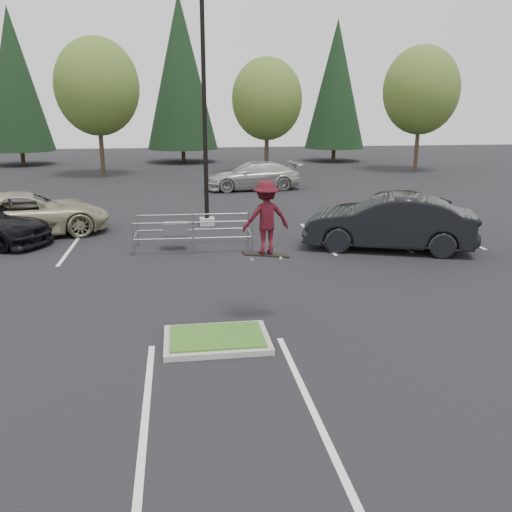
{
  "coord_description": "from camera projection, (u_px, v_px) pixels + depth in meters",
  "views": [
    {
      "loc": [
        -0.71,
        -10.53,
        4.75
      ],
      "look_at": [
        1.05,
        1.5,
        1.44
      ],
      "focal_mm": 38.0,
      "sensor_mm": 36.0,
      "label": 1
    }
  ],
  "objects": [
    {
      "name": "ground",
      "position": [
        217.0,
        342.0,
        11.4
      ],
      "size": [
        120.0,
        120.0,
        0.0
      ],
      "primitive_type": "plane",
      "color": "black",
      "rests_on": "ground"
    },
    {
      "name": "grass_median",
      "position": [
        217.0,
        339.0,
        11.38
      ],
      "size": [
        2.2,
        1.6,
        0.16
      ],
      "color": "#99988F",
      "rests_on": "ground"
    },
    {
      "name": "stall_lines",
      "position": [
        159.0,
        266.0,
        16.96
      ],
      "size": [
        22.62,
        17.6,
        0.01
      ],
      "color": "silver",
      "rests_on": "ground"
    },
    {
      "name": "light_pole",
      "position": [
        205.0,
        114.0,
        21.73
      ],
      "size": [
        0.7,
        0.6,
        10.12
      ],
      "color": "#99988F",
      "rests_on": "ground"
    },
    {
      "name": "decid_b",
      "position": [
        97.0,
        90.0,
        38.12
      ],
      "size": [
        5.89,
        5.89,
        9.64
      ],
      "color": "#38281C",
      "rests_on": "ground"
    },
    {
      "name": "decid_c",
      "position": [
        267.0,
        102.0,
        39.34
      ],
      "size": [
        5.12,
        5.12,
        8.38
      ],
      "color": "#38281C",
      "rests_on": "ground"
    },
    {
      "name": "decid_d",
      "position": [
        420.0,
        93.0,
        41.32
      ],
      "size": [
        5.76,
        5.76,
        9.43
      ],
      "color": "#38281C",
      "rests_on": "ground"
    },
    {
      "name": "conif_a",
      "position": [
        14.0,
        80.0,
        45.77
      ],
      "size": [
        5.72,
        5.72,
        13.0
      ],
      "color": "#38281C",
      "rests_on": "ground"
    },
    {
      "name": "conif_b",
      "position": [
        181.0,
        73.0,
        48.0
      ],
      "size": [
        6.38,
        6.38,
        14.5
      ],
      "color": "#38281C",
      "rests_on": "ground"
    },
    {
      "name": "conif_c",
      "position": [
        336.0,
        85.0,
        49.27
      ],
      "size": [
        5.5,
        5.5,
        12.5
      ],
      "color": "#38281C",
      "rests_on": "ground"
    },
    {
      "name": "cart_corral",
      "position": [
        180.0,
        229.0,
        18.77
      ],
      "size": [
        4.08,
        1.58,
        1.14
      ],
      "rotation": [
        0.0,
        0.0,
        -0.03
      ],
      "color": "gray",
      "rests_on": "ground"
    },
    {
      "name": "skateboarder",
      "position": [
        266.0,
        218.0,
        11.88
      ],
      "size": [
        1.12,
        0.74,
        1.75
      ],
      "rotation": [
        0.0,
        0.0,
        3.28
      ],
      "color": "black",
      "rests_on": "ground"
    },
    {
      "name": "car_l_tan",
      "position": [
        26.0,
        214.0,
        20.76
      ],
      "size": [
        6.64,
        4.44,
        1.69
      ],
      "primitive_type": "imported",
      "rotation": [
        0.0,
        0.0,
        1.86
      ],
      "color": "tan",
      "rests_on": "ground"
    },
    {
      "name": "car_r_charc",
      "position": [
        388.0,
        222.0,
        18.74
      ],
      "size": [
        6.11,
        3.88,
        1.9
      ],
      "primitive_type": "imported",
      "rotation": [
        0.0,
        0.0,
        4.36
      ],
      "color": "black",
      "rests_on": "ground"
    },
    {
      "name": "car_r_black",
      "position": [
        391.0,
        208.0,
        22.32
      ],
      "size": [
        4.89,
        2.29,
        1.62
      ],
      "primitive_type": "imported",
      "rotation": [
        0.0,
        0.0,
        4.63
      ],
      "color": "black",
      "rests_on": "ground"
    },
    {
      "name": "car_far_silver",
      "position": [
        254.0,
        176.0,
        32.73
      ],
      "size": [
        5.94,
        2.86,
        1.67
      ],
      "primitive_type": "imported",
      "rotation": [
        0.0,
        0.0,
        4.81
      ],
      "color": "#B2B2AC",
      "rests_on": "ground"
    }
  ]
}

